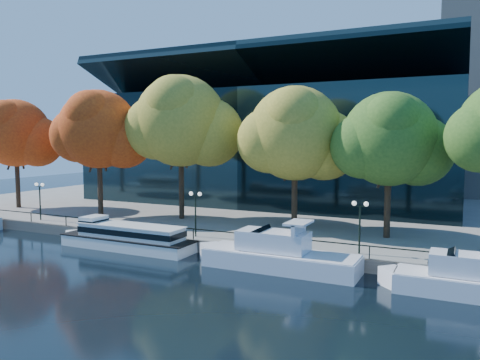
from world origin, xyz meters
The scene contains 15 objects.
ground centered at (0.00, 0.00, 0.00)m, with size 160.00×160.00×0.00m, color black.
promenade centered at (0.00, 36.38, 0.50)m, with size 90.00×67.08×1.00m.
railing centered at (0.00, 3.25, 1.94)m, with size 88.20×0.08×0.99m.
convention_building centered at (-4.00, 31.79, 8.51)m, with size 50.00×24.57×21.43m.
tour_boat centered at (-6.03, 1.34, 1.13)m, with size 14.06×3.14×2.67m.
cruiser_near centered at (8.41, 1.02, 1.16)m, with size 12.93×3.33×3.74m.
cruiser_far centered at (21.33, 0.51, 1.07)m, with size 10.35×2.87×3.38m.
tree_0 centered at (-30.10, 9.92, 10.28)m, with size 10.63×8.72×13.72m.
tree_1 centered at (-15.81, 9.25, 10.62)m, with size 10.95×8.98×14.19m.
tree_2 centered at (-6.70, 11.98, 11.44)m, with size 12.36×10.14×15.60m.
tree_3 centered at (6.41, 11.76, 10.05)m, with size 11.32×9.28×13.78m.
tree_4 centered at (15.13, 11.47, 9.54)m, with size 10.30×8.45×12.84m.
lamp_0 centered at (-20.03, 4.50, 3.98)m, with size 1.26×0.36×4.03m.
lamp_1 centered at (-0.52, 4.50, 3.98)m, with size 1.26×0.36×4.03m.
lamp_2 centered at (14.00, 4.50, 3.98)m, with size 1.26×0.36×4.03m.
Camera 1 is at (21.11, -30.94, 9.71)m, focal length 35.00 mm.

